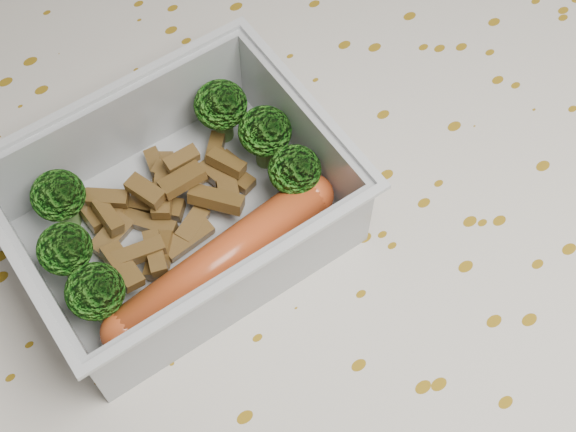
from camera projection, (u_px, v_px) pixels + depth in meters
dining_table at (275, 294)px, 0.55m from camera, size 1.40×0.90×0.75m
tablecloth at (274, 262)px, 0.51m from camera, size 1.46×0.96×0.19m
lunch_container at (180, 213)px, 0.45m from camera, size 0.18×0.14×0.06m
broccoli_florets at (172, 188)px, 0.45m from camera, size 0.16×0.09×0.04m
meat_pile at (162, 205)px, 0.47m from camera, size 0.11×0.08×0.03m
sausage at (222, 261)px, 0.44m from camera, size 0.16×0.04×0.03m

